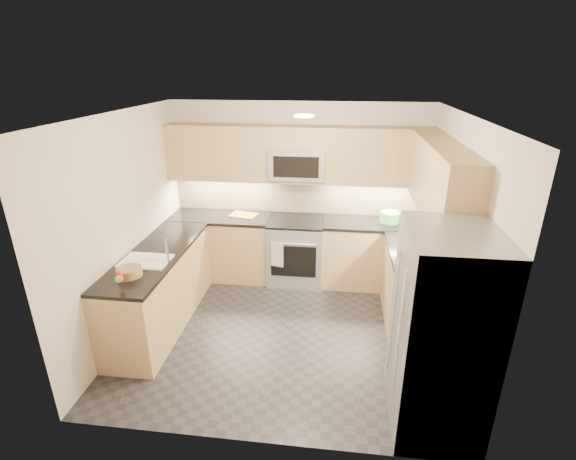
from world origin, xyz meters
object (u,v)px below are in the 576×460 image
(refrigerator, at_px, (441,334))
(gas_range, at_px, (296,251))
(fruit_basket, at_px, (129,272))
(microwave, at_px, (297,164))
(utensil_bowl, at_px, (390,217))
(cutting_board, at_px, (244,215))

(refrigerator, bearing_deg, gas_range, 120.88)
(fruit_basket, bearing_deg, gas_range, 50.71)
(microwave, xyz_separation_m, utensil_bowl, (1.28, -0.08, -0.69))
(utensil_bowl, height_order, fruit_basket, utensil_bowl)
(gas_range, bearing_deg, utensil_bowl, 2.09)
(gas_range, distance_m, fruit_basket, 2.45)
(microwave, bearing_deg, utensil_bowl, -3.51)
(utensil_bowl, distance_m, cutting_board, 2.05)
(utensil_bowl, xyz_separation_m, cutting_board, (-2.04, 0.04, -0.07))
(fruit_basket, bearing_deg, cutting_board, 68.82)
(refrigerator, bearing_deg, fruit_basket, 169.12)
(microwave, distance_m, fruit_basket, 2.59)
(gas_range, relative_size, utensil_bowl, 3.48)
(microwave, xyz_separation_m, cutting_board, (-0.77, -0.04, -0.75))
(fruit_basket, bearing_deg, microwave, 52.53)
(microwave, height_order, refrigerator, microwave)
(microwave, bearing_deg, cutting_board, -176.95)
(fruit_basket, bearing_deg, utensil_bowl, 34.22)
(gas_range, relative_size, microwave, 1.20)
(refrigerator, height_order, cutting_board, refrigerator)
(microwave, relative_size, cutting_board, 2.04)
(gas_range, bearing_deg, refrigerator, -59.12)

